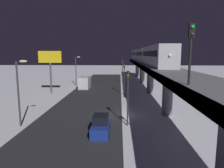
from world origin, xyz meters
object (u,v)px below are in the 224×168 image
subway_train (144,55)px  traffic_light_distant (122,65)px  commercial_billboard (50,61)px  rail_signal (191,44)px  sedan_blue (101,126)px  traffic_light_mid (124,74)px  traffic_light_near (128,90)px  box_truck (85,82)px  traffic_light_far (123,68)px

subway_train → traffic_light_distant: bearing=-76.6°
traffic_light_distant → commercial_billboard: bearing=67.2°
rail_signal → sedan_blue: size_ratio=0.97×
rail_signal → traffic_light_mid: bearing=-82.2°
subway_train → commercial_billboard: (20.90, 13.09, -1.20)m
traffic_light_distant → rail_signal: bearing=93.3°
rail_signal → traffic_light_mid: 27.91m
rail_signal → traffic_light_near: 10.77m
sedan_blue → box_truck: (6.60, -28.99, 0.56)m
sedan_blue → traffic_light_far: traffic_light_far is taller
subway_train → box_truck: size_ratio=7.50×
traffic_light_mid → traffic_light_distant: size_ratio=1.00×
commercial_billboard → rail_signal: bearing=124.7°
traffic_light_mid → commercial_billboard: 15.57m
traffic_light_distant → commercial_billboard: size_ratio=0.72×
rail_signal → box_truck: bearing=-69.6°
subway_train → traffic_light_near: 32.37m
subway_train → traffic_light_near: subway_train is taller
box_truck → commercial_billboard: 11.39m
rail_signal → commercial_billboard: size_ratio=0.45×
sedan_blue → commercial_billboard: (12.45, -20.90, 6.04)m
subway_train → commercial_billboard: subway_train is taller
traffic_light_near → subway_train: bearing=-100.0°
subway_train → traffic_light_mid: bearing=67.4°
traffic_light_near → commercial_billboard: 24.23m
rail_signal → sedan_blue: bearing=-44.9°
rail_signal → traffic_light_far: 45.98m
sedan_blue → subway_train: bearing=76.0°
subway_train → commercial_billboard: bearing=32.1°
box_truck → traffic_light_near: bearing=109.6°
sedan_blue → traffic_light_mid: bearing=82.0°
traffic_light_near → traffic_light_far: size_ratio=1.00×
traffic_light_mid → traffic_light_near: bearing=90.0°
sedan_blue → commercial_billboard: 25.07m
box_truck → commercial_billboard: size_ratio=0.83×
sedan_blue → traffic_light_distant: 57.51m
box_truck → traffic_light_mid: (-9.50, 8.32, 2.85)m
sedan_blue → box_truck: bearing=102.8°
rail_signal → traffic_light_distant: rail_signal is taller
sedan_blue → traffic_light_distant: (-2.90, -57.33, 3.41)m
traffic_light_far → traffic_light_distant: bearing=-90.0°
sedan_blue → box_truck: size_ratio=0.56×
traffic_light_far → box_truck: bearing=46.5°
traffic_light_distant → commercial_billboard: commercial_billboard is taller
sedan_blue → traffic_light_distant: traffic_light_distant is taller
box_truck → traffic_light_mid: bearing=138.8°
traffic_light_distant → subway_train: bearing=103.4°
sedan_blue → traffic_light_near: bearing=38.9°
traffic_light_near → commercial_billboard: bearing=-50.4°
traffic_light_near → traffic_light_distant: 55.00m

